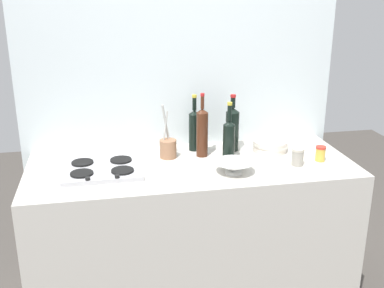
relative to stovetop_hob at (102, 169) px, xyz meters
name	(u,v)px	position (x,y,z in m)	size (l,w,h in m)	color
counter_block	(192,236)	(0.49, 0.01, -0.46)	(1.80, 0.70, 0.90)	beige
backsplash_panel	(180,100)	(0.49, 0.39, 0.26)	(1.90, 0.06, 2.35)	silver
stovetop_hob	(102,169)	(0.00, 0.00, 0.00)	(0.41, 0.35, 0.04)	#B2B2B7
plate_stack	(270,146)	(0.99, 0.14, 0.02)	(0.21, 0.21, 0.07)	silver
wine_bottle_leftmost	(232,128)	(0.77, 0.20, 0.12)	(0.08, 0.08, 0.34)	black
wine_bottle_mid_left	(194,129)	(0.55, 0.24, 0.12)	(0.07, 0.07, 0.34)	black
wine_bottle_mid_right	(202,132)	(0.57, 0.13, 0.13)	(0.07, 0.07, 0.37)	#472314
wine_bottle_rightmost	(229,139)	(0.71, 0.05, 0.11)	(0.07, 0.07, 0.33)	black
mixing_bowl	(234,167)	(0.68, -0.15, 0.02)	(0.21, 0.21, 0.06)	white
utensil_crock	(168,147)	(0.38, 0.14, 0.05)	(0.10, 0.10, 0.31)	#996B4C
condiment_jar_front	(298,157)	(1.06, -0.11, 0.03)	(0.07, 0.07, 0.10)	#9E998C
condiment_jar_rear	(320,154)	(1.21, -0.07, 0.03)	(0.06, 0.06, 0.09)	gold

